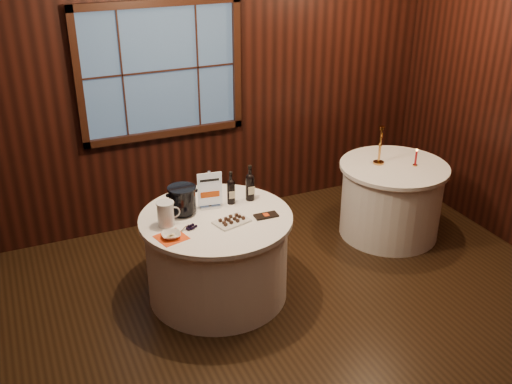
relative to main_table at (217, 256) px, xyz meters
name	(u,v)px	position (x,y,z in m)	size (l,w,h in m)	color
ground	(265,365)	(0.00, -1.00, -0.39)	(6.00, 6.00, 0.00)	black
back_wall	(161,81)	(0.00, 1.48, 1.16)	(6.00, 0.10, 3.00)	black
main_table	(217,256)	(0.00, 0.00, 0.00)	(1.28, 1.28, 0.77)	white
side_table	(391,199)	(2.00, 0.30, 0.00)	(1.08, 1.08, 0.77)	white
sign_stand	(210,195)	(0.01, 0.17, 0.50)	(0.21, 0.12, 0.34)	#B2B2B9
port_bottle_left	(231,190)	(0.21, 0.17, 0.51)	(0.07, 0.08, 0.30)	black
port_bottle_right	(250,185)	(0.38, 0.17, 0.52)	(0.08, 0.08, 0.32)	black
ice_bucket	(182,200)	(-0.23, 0.15, 0.51)	(0.24, 0.24, 0.24)	black
chocolate_plate	(232,221)	(0.08, -0.16, 0.40)	(0.32, 0.25, 0.04)	white
chocolate_box	(266,216)	(0.38, -0.17, 0.39)	(0.20, 0.10, 0.02)	black
grape_bunch	(191,227)	(-0.25, -0.13, 0.40)	(0.16, 0.07, 0.04)	black
glass_pitcher	(166,214)	(-0.42, 0.01, 0.49)	(0.19, 0.15, 0.21)	silver
orange_napkin	(171,237)	(-0.44, -0.19, 0.38)	(0.22, 0.22, 0.00)	#E54313
cracker_bowl	(171,235)	(-0.44, -0.19, 0.40)	(0.15, 0.15, 0.04)	white
brass_candlestick	(380,150)	(1.88, 0.40, 0.52)	(0.11, 0.11, 0.39)	#BD813B
red_candle	(416,159)	(2.17, 0.20, 0.45)	(0.05, 0.05, 0.18)	#BD813B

